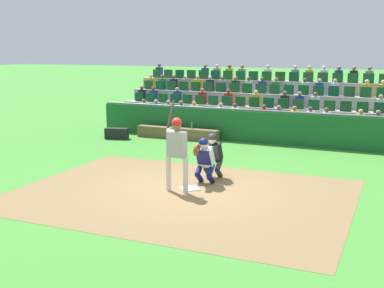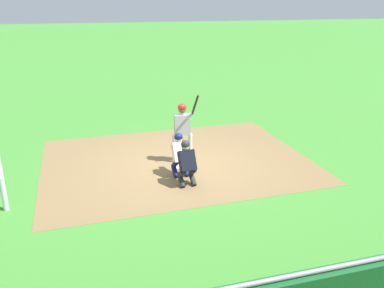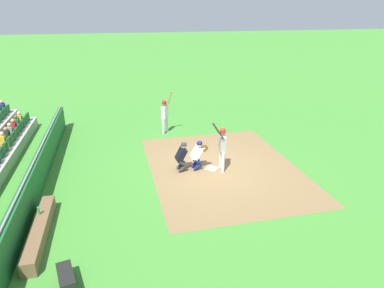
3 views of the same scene
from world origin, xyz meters
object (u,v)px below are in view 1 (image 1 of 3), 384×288
batter_at_plate (177,146)px  equipment_duffel_bag (117,133)px  water_bottle_on_bench (192,125)px  dugout_bench (177,133)px  home_plate_umpire (213,153)px  home_plate_marker (190,188)px  catcher_crouching (204,158)px

batter_at_plate → equipment_duffel_bag: 7.81m
water_bottle_on_bench → dugout_bench: bearing=8.1°
water_bottle_on_bench → home_plate_umpire: bearing=120.2°
home_plate_marker → home_plate_umpire: home_plate_umpire is taller
home_plate_marker → home_plate_umpire: size_ratio=0.35×
water_bottle_on_bench → batter_at_plate: bearing=111.5°
equipment_duffel_bag → dugout_bench: bearing=-169.6°
home_plate_marker → home_plate_umpire: 1.43m
batter_at_plate → dugout_bench: bearing=-64.0°
water_bottle_on_bench → equipment_duffel_bag: 2.98m
equipment_duffel_bag → catcher_crouching: bearing=127.2°
home_plate_marker → catcher_crouching: 0.91m
batter_at_plate → catcher_crouching: size_ratio=1.76×
dugout_bench → equipment_duffel_bag: bearing=24.1°
catcher_crouching → equipment_duffel_bag: size_ratio=1.41×
catcher_crouching → home_plate_umpire: size_ratio=0.99×
water_bottle_on_bench → equipment_duffel_bag: (2.77, 1.06, -0.36)m
home_plate_umpire → batter_at_plate: bearing=79.0°
batter_at_plate → catcher_crouching: (-0.33, -0.95, -0.46)m
batter_at_plate → equipment_duffel_bag: bearing=-46.1°
batter_at_plate → home_plate_umpire: size_ratio=1.74×
catcher_crouching → equipment_duffel_bag: catcher_crouching is taller
dugout_bench → water_bottle_on_bench: bearing=-171.9°
batter_at_plate → home_plate_umpire: 1.71m
home_plate_marker → batter_at_plate: 1.22m
dugout_bench → equipment_duffel_bag: dugout_bench is taller
catcher_crouching → water_bottle_on_bench: catcher_crouching is taller
home_plate_marker → dugout_bench: size_ratio=0.13×
home_plate_umpire → water_bottle_on_bench: (2.93, -5.03, -0.12)m
batter_at_plate → catcher_crouching: bearing=-109.2°
dugout_bench → catcher_crouching: bearing=122.1°
home_plate_marker → equipment_duffel_bag: bearing=-43.2°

